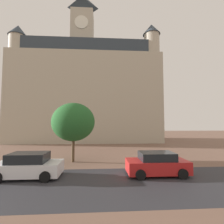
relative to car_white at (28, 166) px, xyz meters
The scene contains 6 objects.
ground_plane 5.32m from the car_white, ahead, with size 120.00×120.00×0.00m, color brown.
street_asphalt_strip 5.48m from the car_white, 14.26° to the right, with size 120.00×6.08×0.00m, color #2D2D33.
landmark_building 23.57m from the car_white, 85.22° to the left, with size 27.33×11.17×30.30m.
car_white is the anchor object (origin of this frame).
car_red 8.44m from the car_white, ahead, with size 4.06×2.04×1.52m.
tree_curb_far 5.42m from the car_white, 62.48° to the left, with size 3.87×3.87×5.34m.
Camera 1 is at (-0.58, -1.14, 3.50)m, focal length 26.23 mm.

